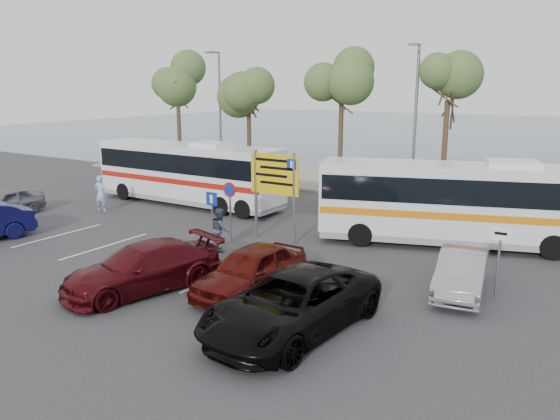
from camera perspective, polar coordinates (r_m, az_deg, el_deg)
The scene contains 24 objects.
ground at distance 20.10m, azimuth -7.98°, elevation -4.88°, with size 120.00×120.00×0.00m, color #2F2F31.
kerb_strip at distance 31.69m, azimuth 8.64°, elevation 1.83°, with size 44.00×2.40×0.15m, color gray.
seawall at distance 33.46m, azimuth 10.06°, elevation 2.75°, with size 48.00×0.80×0.60m, color gray.
sea at distance 75.76m, azimuth 23.14°, elevation 7.31°, with size 140.00×140.00×0.00m, color #3D5162.
tree_far_left at distance 38.92m, azimuth -10.70°, elevation 13.06°, with size 3.20×3.20×7.60m.
tree_left at distance 35.11m, azimuth -3.32°, elevation 12.76°, with size 3.20×3.20×7.20m.
tree_mid at distance 31.75m, azimuth 6.51°, elevation 13.86°, with size 3.20×3.20×8.00m.
tree_right at distance 29.58m, azimuth 17.22°, elevation 12.50°, with size 3.20×3.20×7.40m.
street_lamp_left at distance 35.97m, azimuth -6.37°, elevation 10.47°, with size 0.45×1.15×8.01m.
street_lamp_right at distance 29.61m, azimuth 13.93°, elevation 9.65°, with size 0.45×1.15×8.01m.
direction_sign at distance 21.42m, azimuth -0.57°, elevation 3.05°, with size 2.20×0.12×3.60m.
sign_no_stop at distance 21.85m, azimuth -5.26°, elevation 0.91°, with size 0.60×0.08×2.35m.
sign_parking at distance 20.42m, azimuth -7.10°, elevation -0.29°, with size 0.50×0.07×2.25m.
sign_taxi at distance 16.86m, azimuth 21.93°, elevation -4.17°, with size 0.50×0.07×2.20m.
lane_markings at distance 20.15m, azimuth -12.31°, elevation -5.00°, with size 12.02×4.20×0.01m, color silver, non-canonical shape.
coach_bus_left at distance 28.69m, azimuth -9.56°, elevation 3.63°, with size 10.73×2.34×3.34m.
coach_bus_right at distance 22.04m, azimuth 18.63°, elevation 0.37°, with size 11.03×5.62×3.38m.
car_silver_a at distance 28.86m, azimuth -26.89°, elevation 0.64°, with size 1.55×3.86×1.32m, color slate.
car_maroon at distance 17.09m, azimuth -14.15°, elevation -5.88°, with size 2.00×4.92×1.43m, color #4E0D12.
car_red at distance 16.37m, azimuth -3.08°, elevation -6.29°, with size 1.71×4.24×1.44m, color #4F0F0B.
suv_black at distance 13.90m, azimuth 1.28°, elevation -9.74°, with size 2.49×5.41×1.50m, color black.
car_silver_b at distance 17.29m, azimuth 18.44°, elevation -6.22°, with size 1.34×3.84×1.27m, color #95959A.
pedestrian_near at distance 28.17m, azimuth -18.21°, elevation 1.64°, with size 0.66×0.43×1.81m, color #9CB0E3.
pedestrian_far at distance 20.61m, azimuth -6.25°, elevation -2.02°, with size 0.79×0.62×1.63m, color #363D51.
Camera 1 is at (12.55, -14.46, 6.12)m, focal length 35.00 mm.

